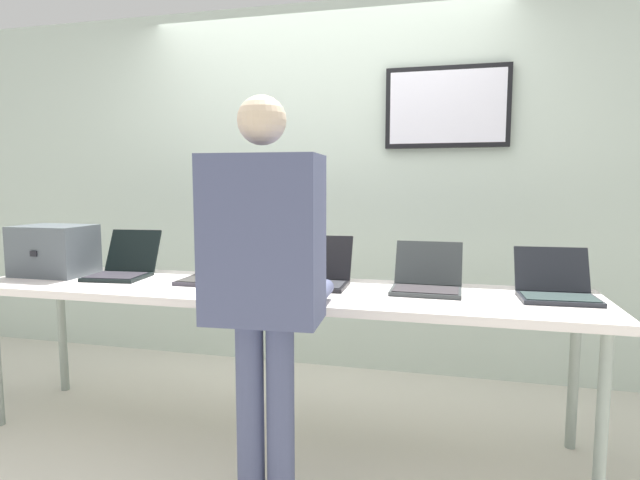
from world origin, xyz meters
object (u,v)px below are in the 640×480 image
(laptop_station_0, at_px, (124,266))
(laptop_station_2, at_px, (318,274))
(workbench, at_px, (271,297))
(equipment_box, at_px, (54,250))
(laptop_station_1, at_px, (220,270))
(person, at_px, (264,270))
(laptop_station_4, at_px, (556,287))
(laptop_station_3, at_px, (427,280))

(laptop_station_0, relative_size, laptop_station_2, 1.12)
(workbench, bearing_deg, equipment_box, 178.00)
(laptop_station_1, relative_size, person, 0.22)
(equipment_box, bearing_deg, laptop_station_4, 0.90)
(workbench, height_order, person, person)
(laptop_station_3, bearing_deg, workbench, -171.62)
(laptop_station_4, relative_size, person, 0.21)
(laptop_station_2, xyz_separation_m, person, (-0.02, -0.75, 0.15))
(laptop_station_0, bearing_deg, laptop_station_1, 0.53)
(equipment_box, xyz_separation_m, laptop_station_2, (1.56, 0.08, -0.09))
(laptop_station_0, height_order, person, person)
(laptop_station_3, xyz_separation_m, person, (-0.58, -0.74, 0.15))
(equipment_box, distance_m, laptop_station_2, 1.57)
(laptop_station_2, bearing_deg, workbench, -149.91)
(laptop_station_2, bearing_deg, person, -91.62)
(laptop_station_0, xyz_separation_m, laptop_station_1, (0.59, 0.01, 0.00))
(workbench, xyz_separation_m, laptop_station_1, (-0.33, 0.10, 0.11))
(equipment_box, height_order, laptop_station_4, equipment_box)
(laptop_station_2, height_order, person, person)
(equipment_box, relative_size, laptop_station_0, 1.01)
(equipment_box, height_order, person, person)
(equipment_box, bearing_deg, laptop_station_1, 3.05)
(laptop_station_0, height_order, laptop_station_2, laptop_station_0)
(laptop_station_0, relative_size, person, 0.25)
(laptop_station_0, height_order, laptop_station_1, laptop_station_1)
(laptop_station_1, relative_size, laptop_station_2, 1.02)
(workbench, bearing_deg, person, -72.45)
(laptop_station_3, relative_size, laptop_station_4, 0.98)
(laptop_station_2, bearing_deg, laptop_station_4, -1.81)
(laptop_station_3, distance_m, person, 0.95)
(workbench, relative_size, laptop_station_0, 7.89)
(laptop_station_3, bearing_deg, laptop_station_2, 178.86)
(laptop_station_3, relative_size, person, 0.21)
(laptop_station_2, relative_size, person, 0.22)
(laptop_station_0, distance_m, laptop_station_1, 0.59)
(laptop_station_1, xyz_separation_m, laptop_station_2, (0.55, 0.02, -0.00))
(equipment_box, height_order, laptop_station_3, equipment_box)
(laptop_station_1, xyz_separation_m, laptop_station_3, (1.11, 0.01, -0.01))
(equipment_box, relative_size, laptop_station_1, 1.11)
(laptop_station_0, relative_size, laptop_station_1, 1.10)
(laptop_station_1, bearing_deg, laptop_station_0, -179.47)
(workbench, relative_size, person, 1.94)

